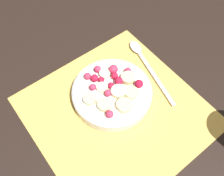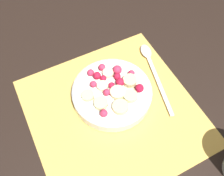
{
  "view_description": "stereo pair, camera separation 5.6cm",
  "coord_description": "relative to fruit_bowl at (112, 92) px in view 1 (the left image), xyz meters",
  "views": [
    {
      "loc": [
        0.17,
        0.2,
        0.51
      ],
      "look_at": [
        -0.02,
        -0.04,
        0.04
      ],
      "focal_mm": 40.0,
      "sensor_mm": 36.0,
      "label": 1
    },
    {
      "loc": [
        0.12,
        0.23,
        0.51
      ],
      "look_at": [
        -0.02,
        -0.04,
        0.04
      ],
      "focal_mm": 40.0,
      "sensor_mm": 36.0,
      "label": 2
    }
  ],
  "objects": [
    {
      "name": "ground_plane",
      "position": [
        0.02,
        0.04,
        -0.02
      ],
      "size": [
        3.0,
        3.0,
        0.0
      ],
      "primitive_type": "plane",
      "color": "black"
    },
    {
      "name": "placemat",
      "position": [
        0.02,
        0.04,
        -0.02
      ],
      "size": [
        0.37,
        0.37,
        0.01
      ],
      "color": "#E0B251",
      "rests_on": "ground_plane"
    },
    {
      "name": "fruit_bowl",
      "position": [
        0.0,
        0.0,
        0.0
      ],
      "size": [
        0.18,
        0.18,
        0.05
      ],
      "color": "silver",
      "rests_on": "placemat"
    },
    {
      "name": "spoon",
      "position": [
        -0.13,
        -0.04,
        -0.01
      ],
      "size": [
        0.07,
        0.22,
        0.01
      ],
      "rotation": [
        0.0,
        0.0,
        4.48
      ],
      "color": "silver",
      "rests_on": "placemat"
    }
  ]
}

